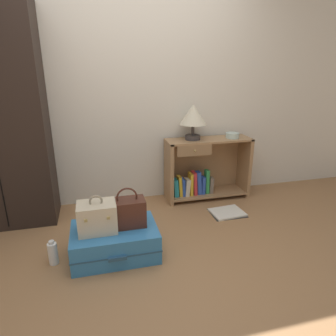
{
  "coord_description": "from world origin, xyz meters",
  "views": [
    {
      "loc": [
        -0.42,
        -1.82,
        1.49
      ],
      "look_at": [
        0.26,
        0.86,
        0.55
      ],
      "focal_mm": 31.81,
      "sensor_mm": 36.0,
      "label": 1
    }
  ],
  "objects_px": {
    "suitcase_large": "(115,241)",
    "handbag": "(128,212)",
    "bottle": "(53,253)",
    "table_lamp": "(193,116)",
    "train_case": "(97,217)",
    "bowl": "(232,135)",
    "open_book_on_floor": "(227,213)",
    "bookshelf": "(204,170)"
  },
  "relations": [
    {
      "from": "table_lamp",
      "to": "suitcase_large",
      "type": "height_order",
      "value": "table_lamp"
    },
    {
      "from": "bookshelf",
      "to": "train_case",
      "type": "relative_size",
      "value": 3.17
    },
    {
      "from": "table_lamp",
      "to": "bowl",
      "type": "relative_size",
      "value": 2.56
    },
    {
      "from": "handbag",
      "to": "suitcase_large",
      "type": "bearing_deg",
      "value": -170.31
    },
    {
      "from": "bookshelf",
      "to": "suitcase_large",
      "type": "relative_size",
      "value": 1.4
    },
    {
      "from": "bowl",
      "to": "suitcase_large",
      "type": "relative_size",
      "value": 0.22
    },
    {
      "from": "suitcase_large",
      "to": "bookshelf",
      "type": "bearing_deg",
      "value": 39.48
    },
    {
      "from": "bookshelf",
      "to": "train_case",
      "type": "xyz_separation_m",
      "value": [
        -1.25,
        -0.93,
        0.03
      ]
    },
    {
      "from": "bowl",
      "to": "train_case",
      "type": "xyz_separation_m",
      "value": [
        -1.57,
        -0.89,
        -0.38
      ]
    },
    {
      "from": "bowl",
      "to": "train_case",
      "type": "height_order",
      "value": "bowl"
    },
    {
      "from": "table_lamp",
      "to": "train_case",
      "type": "xyz_separation_m",
      "value": [
        -1.1,
        -0.93,
        -0.61
      ]
    },
    {
      "from": "bookshelf",
      "to": "bottle",
      "type": "height_order",
      "value": "bookshelf"
    },
    {
      "from": "bowl",
      "to": "handbag",
      "type": "height_order",
      "value": "bowl"
    },
    {
      "from": "bookshelf",
      "to": "open_book_on_floor",
      "type": "height_order",
      "value": "bookshelf"
    },
    {
      "from": "handbag",
      "to": "bottle",
      "type": "xyz_separation_m",
      "value": [
        -0.61,
        -0.02,
        -0.27
      ]
    },
    {
      "from": "train_case",
      "to": "table_lamp",
      "type": "bearing_deg",
      "value": 40.27
    },
    {
      "from": "suitcase_large",
      "to": "handbag",
      "type": "distance_m",
      "value": 0.27
    },
    {
      "from": "bookshelf",
      "to": "bowl",
      "type": "relative_size",
      "value": 6.46
    },
    {
      "from": "table_lamp",
      "to": "bottle",
      "type": "distance_m",
      "value": 1.94
    },
    {
      "from": "bookshelf",
      "to": "bowl",
      "type": "height_order",
      "value": "bowl"
    },
    {
      "from": "open_book_on_floor",
      "to": "suitcase_large",
      "type": "bearing_deg",
      "value": -159.96
    },
    {
      "from": "handbag",
      "to": "bottle",
      "type": "distance_m",
      "value": 0.67
    },
    {
      "from": "handbag",
      "to": "open_book_on_floor",
      "type": "xyz_separation_m",
      "value": [
        1.11,
        0.43,
        -0.36
      ]
    },
    {
      "from": "suitcase_large",
      "to": "handbag",
      "type": "height_order",
      "value": "handbag"
    },
    {
      "from": "open_book_on_floor",
      "to": "table_lamp",
      "type": "bearing_deg",
      "value": 117.92
    },
    {
      "from": "table_lamp",
      "to": "handbag",
      "type": "distance_m",
      "value": 1.39
    },
    {
      "from": "table_lamp",
      "to": "suitcase_large",
      "type": "distance_m",
      "value": 1.59
    },
    {
      "from": "bottle",
      "to": "suitcase_large",
      "type": "bearing_deg",
      "value": 0.46
    },
    {
      "from": "train_case",
      "to": "handbag",
      "type": "xyz_separation_m",
      "value": [
        0.24,
        0.03,
        -0.0
      ]
    },
    {
      "from": "bowl",
      "to": "open_book_on_floor",
      "type": "xyz_separation_m",
      "value": [
        -0.22,
        -0.44,
        -0.74
      ]
    },
    {
      "from": "open_book_on_floor",
      "to": "bowl",
      "type": "bearing_deg",
      "value": 63.81
    },
    {
      "from": "bookshelf",
      "to": "table_lamp",
      "type": "relative_size",
      "value": 2.52
    },
    {
      "from": "bottle",
      "to": "table_lamp",
      "type": "bearing_deg",
      "value": 32.38
    },
    {
      "from": "suitcase_large",
      "to": "handbag",
      "type": "relative_size",
      "value": 2.09
    },
    {
      "from": "suitcase_large",
      "to": "train_case",
      "type": "distance_m",
      "value": 0.28
    },
    {
      "from": "bookshelf",
      "to": "bottle",
      "type": "relative_size",
      "value": 4.79
    },
    {
      "from": "suitcase_large",
      "to": "handbag",
      "type": "xyz_separation_m",
      "value": [
        0.12,
        0.02,
        0.24
      ]
    },
    {
      "from": "suitcase_large",
      "to": "bottle",
      "type": "xyz_separation_m",
      "value": [
        -0.49,
        -0.0,
        -0.03
      ]
    },
    {
      "from": "train_case",
      "to": "open_book_on_floor",
      "type": "xyz_separation_m",
      "value": [
        1.35,
        0.45,
        -0.36
      ]
    },
    {
      "from": "bottle",
      "to": "open_book_on_floor",
      "type": "distance_m",
      "value": 1.77
    },
    {
      "from": "bookshelf",
      "to": "train_case",
      "type": "height_order",
      "value": "bookshelf"
    },
    {
      "from": "bookshelf",
      "to": "train_case",
      "type": "bearing_deg",
      "value": -143.24
    }
  ]
}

